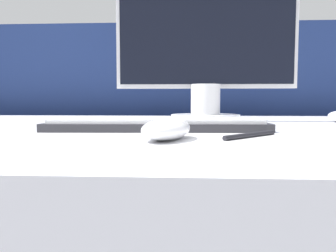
% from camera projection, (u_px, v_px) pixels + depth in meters
% --- Properties ---
extents(partition_panel, '(5.00, 0.03, 1.13)m').
position_uv_depth(partition_panel, '(162.00, 153.00, 1.45)').
color(partition_panel, navy).
rests_on(partition_panel, ground_plane).
extents(computer_mouse_near, '(0.10, 0.14, 0.03)m').
position_uv_depth(computer_mouse_near, '(167.00, 129.00, 0.50)').
color(computer_mouse_near, white).
rests_on(computer_mouse_near, desk).
extents(keyboard, '(0.45, 0.13, 0.02)m').
position_uv_depth(keyboard, '(157.00, 125.00, 0.67)').
color(keyboard, '#28282D').
rests_on(keyboard, desk).
extents(monitor, '(0.52, 0.20, 0.44)m').
position_uv_depth(monitor, '(206.00, 43.00, 0.94)').
color(monitor, silver).
rests_on(monitor, desk).
extents(pen, '(0.10, 0.11, 0.01)m').
position_uv_depth(pen, '(251.00, 135.00, 0.54)').
color(pen, black).
rests_on(pen, desk).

